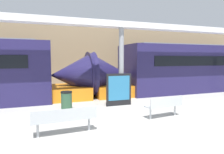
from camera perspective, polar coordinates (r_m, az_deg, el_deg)
name	(u,v)px	position (r m, az deg, el deg)	size (l,w,h in m)	color
ground_plane	(158,134)	(6.31, 13.10, -15.51)	(60.00, 60.00, 0.00)	#B2AFA8
station_wall	(84,55)	(15.79, -8.05, 6.16)	(56.00, 0.20, 5.00)	#9E8460
train_left	(204,69)	(15.97, 24.73, 2.20)	(17.07, 2.93, 3.20)	#231E4C
bench_near	(164,105)	(7.84, 14.76, -7.67)	(1.52, 0.60, 0.79)	#ADB2B7
bench_far	(65,118)	(6.10, -13.33, -11.30)	(1.89, 0.53, 0.79)	#ADB2B7
trash_bin	(67,101)	(8.76, -12.86, -6.74)	(0.48, 0.48, 0.85)	#2D5138
poster_board	(119,89)	(9.48, 1.98, -3.57)	(1.25, 0.07, 1.53)	black
support_column_near	(121,67)	(9.69, 2.67, 2.99)	(0.24, 0.24, 3.70)	gray
canopy_beam	(121,25)	(9.82, 2.72, 14.66)	(28.00, 0.60, 0.28)	silver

